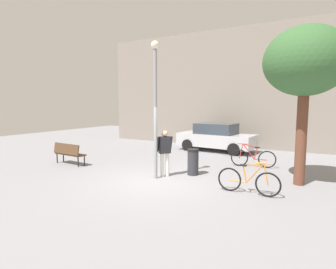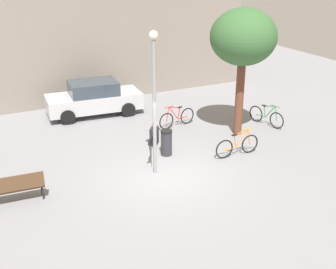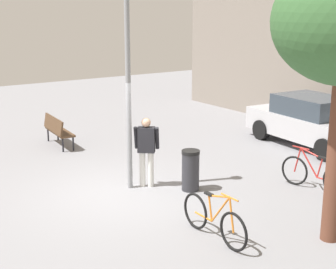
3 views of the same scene
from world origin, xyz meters
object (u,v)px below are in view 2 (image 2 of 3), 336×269
Objects in this scene: park_bench at (16,186)px; bicycle_green at (266,116)px; bicycle_red at (177,118)px; parked_car_silver at (94,98)px; person_by_lamppost at (154,141)px; plaza_tree at (243,38)px; lamppost at (154,92)px; trash_bin at (166,142)px; bicycle_orange at (237,146)px.

park_bench is 10.72m from bicycle_green.
bicycle_red is 0.41× the size of parked_car_silver.
plaza_tree is (4.31, 1.24, 2.90)m from person_by_lamppost.
plaza_tree is at bearing 16.11° from person_by_lamppost.
lamppost reaches higher than trash_bin.
lamppost is 4.95m from bicycle_red.
bicycle_green is 3.51m from bicycle_orange.
person_by_lamppost is at bearing 170.82° from bicycle_orange.
bicycle_red is 2.89m from trash_bin.
trash_bin is (0.95, 1.07, -2.33)m from lamppost.
plaza_tree is (8.90, 1.58, 3.32)m from park_bench.
parked_car_silver is (4.40, 6.43, 0.23)m from park_bench.
bicycle_green is 7.69m from parked_car_silver.
trash_bin is (-5.17, -0.81, 0.10)m from bicycle_green.
trash_bin reaches higher than park_bench.
park_bench is (-4.44, 0.03, -2.27)m from lamppost.
trash_bin is at bearing -171.13° from plaza_tree.
park_bench is 1.69× the size of trash_bin.
bicycle_green is 0.99× the size of bicycle_red.
person_by_lamppost reaches higher than parked_car_silver.
person_by_lamppost is 0.93× the size of bicycle_red.
park_bench is at bearing -170.09° from bicycle_green.
lamppost is 0.94× the size of plaza_tree.
trash_bin is at bearing 40.97° from person_by_lamppost.
park_bench is at bearing 178.82° from bicycle_orange.
lamppost is 1.09× the size of parked_car_silver.
trash_bin is at bearing 10.88° from park_bench.
lamppost is 2.88× the size of park_bench.
park_bench is at bearing -169.91° from plaza_tree.
lamppost reaches higher than park_bench.
person_by_lamppost is 4.62m from park_bench.
bicycle_orange is at bearing -27.68° from trash_bin.
park_bench is 7.83m from bicycle_red.
bicycle_green is 0.41× the size of parked_car_silver.
trash_bin is (-2.28, 1.19, 0.10)m from bicycle_orange.
person_by_lamppost reaches higher than bicycle_orange.
person_by_lamppost is 0.94× the size of bicycle_green.
lamppost reaches higher than person_by_lamppost.
lamppost is at bearing -89.63° from parked_car_silver.
bicycle_red is (2.61, 3.43, -2.43)m from lamppost.
bicycle_green and bicycle_orange have the same top height.
lamppost is at bearing -0.42° from park_bench.
bicycle_red is at bearing 99.86° from bicycle_orange.
trash_bin is at bearing 48.31° from lamppost.
parked_car_silver is 4.50× the size of trash_bin.
parked_car_silver is at bearing 55.60° from park_bench.
lamppost is at bearing 177.77° from bicycle_orange.
park_bench is 0.92× the size of bicycle_green.
bicycle_red is at bearing 51.18° from person_by_lamppost.
person_by_lamppost is 1.73× the size of trash_bin.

